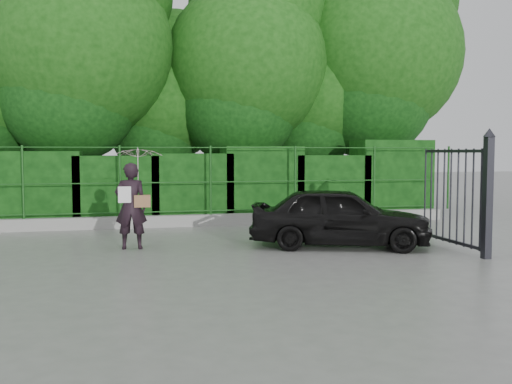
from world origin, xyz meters
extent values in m
plane|color=gray|center=(0.00, 0.00, 0.00)|extent=(80.00, 80.00, 0.00)
cube|color=#9E9E99|center=(0.00, 4.50, 0.15)|extent=(14.00, 0.25, 0.30)
cylinder|color=#194B17|center=(-4.20, 4.50, 1.20)|extent=(0.06, 0.06, 1.80)
cylinder|color=#194B17|center=(-1.90, 4.50, 1.20)|extent=(0.06, 0.06, 1.80)
cylinder|color=#194B17|center=(0.40, 4.50, 1.20)|extent=(0.06, 0.06, 1.80)
cylinder|color=#194B17|center=(2.70, 4.50, 1.20)|extent=(0.06, 0.06, 1.80)
cylinder|color=#194B17|center=(5.00, 4.50, 1.20)|extent=(0.06, 0.06, 1.80)
cylinder|color=#194B17|center=(7.30, 4.50, 1.20)|extent=(0.06, 0.06, 1.80)
cylinder|color=#194B17|center=(0.00, 4.50, 0.40)|extent=(13.60, 0.03, 0.03)
cylinder|color=#194B17|center=(0.00, 4.50, 1.15)|extent=(13.60, 0.03, 0.03)
cylinder|color=#194B17|center=(0.00, 4.50, 2.05)|extent=(13.60, 0.03, 0.03)
cube|color=black|center=(-4.00, 5.50, 0.98)|extent=(2.20, 1.20, 1.96)
cube|color=black|center=(-2.00, 5.50, 0.92)|extent=(2.20, 1.20, 1.84)
cube|color=black|center=(0.00, 5.50, 0.95)|extent=(2.20, 1.20, 1.89)
cube|color=black|center=(2.00, 5.50, 1.05)|extent=(2.20, 1.20, 2.10)
cube|color=black|center=(4.00, 5.50, 0.92)|extent=(2.20, 1.20, 1.84)
cube|color=black|center=(6.00, 5.50, 1.14)|extent=(2.20, 1.20, 2.29)
cylinder|color=black|center=(-3.00, 7.20, 2.25)|extent=(0.36, 0.36, 4.50)
sphere|color=#14470F|center=(-3.00, 7.20, 4.95)|extent=(5.40, 5.40, 5.40)
cylinder|color=black|center=(-0.50, 8.50, 1.62)|extent=(0.36, 0.36, 3.25)
sphere|color=#14470F|center=(-0.50, 8.50, 3.58)|extent=(3.90, 3.90, 3.90)
cylinder|color=black|center=(2.00, 7.50, 2.12)|extent=(0.36, 0.36, 4.25)
sphere|color=#14470F|center=(2.00, 7.50, 4.68)|extent=(5.10, 5.10, 5.10)
cylinder|color=black|center=(4.50, 8.20, 1.75)|extent=(0.36, 0.36, 3.50)
sphere|color=#14470F|center=(4.50, 8.20, 3.85)|extent=(4.20, 4.20, 4.20)
cylinder|color=black|center=(6.50, 7.80, 2.38)|extent=(0.36, 0.36, 4.75)
sphere|color=#14470F|center=(6.50, 7.80, 5.23)|extent=(5.70, 5.70, 5.70)
cube|color=#25252C|center=(4.60, -1.20, 1.10)|extent=(0.14, 0.14, 2.20)
cone|color=#25252C|center=(4.60, -1.20, 2.28)|extent=(0.22, 0.22, 0.16)
cube|color=#25252C|center=(4.60, -0.05, 0.15)|extent=(0.05, 2.00, 0.06)
cube|color=#25252C|center=(4.60, -0.05, 1.95)|extent=(0.05, 2.00, 0.06)
cylinder|color=#25252C|center=(4.60, -1.00, 1.05)|extent=(0.04, 0.04, 1.90)
cylinder|color=#25252C|center=(4.60, -0.75, 1.05)|extent=(0.04, 0.04, 1.90)
cylinder|color=#25252C|center=(4.60, -0.50, 1.05)|extent=(0.04, 0.04, 1.90)
cylinder|color=#25252C|center=(4.60, -0.25, 1.05)|extent=(0.04, 0.04, 1.90)
cylinder|color=#25252C|center=(4.60, 0.00, 1.05)|extent=(0.04, 0.04, 1.90)
cylinder|color=#25252C|center=(4.60, 0.25, 1.05)|extent=(0.04, 0.04, 1.90)
cylinder|color=#25252C|center=(4.60, 0.50, 1.05)|extent=(0.04, 0.04, 1.90)
cylinder|color=#25252C|center=(4.60, 0.75, 1.05)|extent=(0.04, 0.04, 1.90)
cylinder|color=#25252C|center=(4.60, 1.00, 1.05)|extent=(0.04, 0.04, 1.90)
imported|color=black|center=(-1.67, 1.30, 0.86)|extent=(0.67, 0.48, 1.72)
imported|color=silver|center=(-1.52, 1.35, 1.58)|extent=(0.99, 1.01, 0.91)
cube|color=olive|center=(-1.45, 1.22, 0.96)|extent=(0.32, 0.15, 0.24)
cube|color=white|center=(-1.79, 1.18, 1.10)|extent=(0.25, 0.02, 0.32)
imported|color=black|center=(2.49, 0.62, 0.62)|extent=(3.91, 2.58, 1.24)
camera|label=1|loc=(-1.75, -10.24, 1.93)|focal=40.00mm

